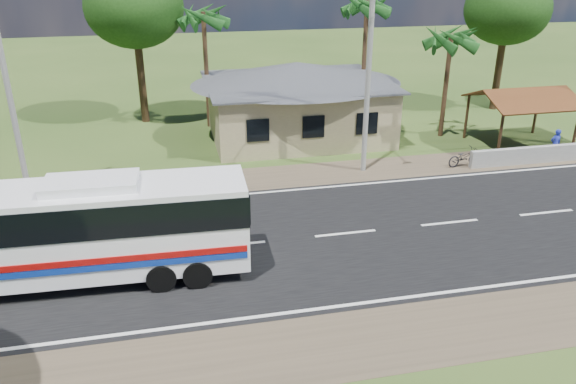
% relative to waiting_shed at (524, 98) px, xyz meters
% --- Properties ---
extents(ground, '(120.00, 120.00, 0.00)m').
position_rel_waiting_shed_xyz_m(ground, '(-13.00, -8.50, -2.73)').
color(ground, '#2E491A').
rests_on(ground, ground).
extents(road, '(120.00, 16.00, 0.03)m').
position_rel_waiting_shed_xyz_m(road, '(-13.00, -8.50, -2.72)').
color(road, black).
rests_on(road, ground).
extents(house, '(12.40, 10.00, 5.00)m').
position_rel_waiting_shed_xyz_m(house, '(-12.00, 4.50, -0.09)').
color(house, tan).
rests_on(house, ground).
extents(waiting_shed, '(5.20, 4.48, 3.35)m').
position_rel_waiting_shed_xyz_m(waiting_shed, '(0.00, 0.00, 0.00)').
color(waiting_shed, '#3A2715').
rests_on(waiting_shed, ground).
extents(concrete_barrier, '(7.00, 0.30, 0.90)m').
position_rel_waiting_shed_xyz_m(concrete_barrier, '(-1.00, -2.90, -2.28)').
color(concrete_barrier, '#9E9E99').
rests_on(concrete_barrier, ground).
extents(utility_poles, '(32.80, 2.22, 11.00)m').
position_rel_waiting_shed_xyz_m(utility_poles, '(-10.33, -2.01, 3.04)').
color(utility_poles, '#9E9E99').
rests_on(utility_poles, ground).
extents(palm_near, '(2.80, 2.80, 6.70)m').
position_rel_waiting_shed_xyz_m(palm_near, '(-3.50, 2.50, 2.98)').
color(palm_near, '#47301E').
rests_on(palm_near, ground).
extents(palm_mid, '(2.80, 2.80, 8.20)m').
position_rel_waiting_shed_xyz_m(palm_mid, '(-7.00, 7.00, 4.43)').
color(palm_mid, '#47301E').
rests_on(palm_mid, ground).
extents(palm_far, '(2.80, 2.80, 7.70)m').
position_rel_waiting_shed_xyz_m(palm_far, '(-17.00, 7.50, 3.95)').
color(palm_far, '#47301E').
rests_on(palm_far, ground).
extents(tree_behind_house, '(6.00, 6.00, 9.61)m').
position_rel_waiting_shed_xyz_m(tree_behind_house, '(-21.00, 9.50, 4.39)').
color(tree_behind_house, '#47301E').
rests_on(tree_behind_house, ground).
extents(tree_behind_shed, '(5.60, 5.60, 9.02)m').
position_rel_waiting_shed_xyz_m(tree_behind_shed, '(3.00, 7.50, 3.95)').
color(tree_behind_shed, '#47301E').
rests_on(tree_behind_shed, ground).
extents(coach_bus, '(11.94, 2.92, 3.68)m').
position_rel_waiting_shed_xyz_m(coach_bus, '(-23.06, -9.83, -0.62)').
color(coach_bus, white).
rests_on(coach_bus, ground).
extents(motorcycle, '(1.94, 0.91, 0.98)m').
position_rel_waiting_shed_xyz_m(motorcycle, '(-4.69, -2.53, -2.24)').
color(motorcycle, black).
rests_on(motorcycle, ground).
extents(person, '(0.61, 0.41, 1.67)m').
position_rel_waiting_shed_xyz_m(person, '(0.54, -2.59, -1.89)').
color(person, '#1C299B').
rests_on(person, ground).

